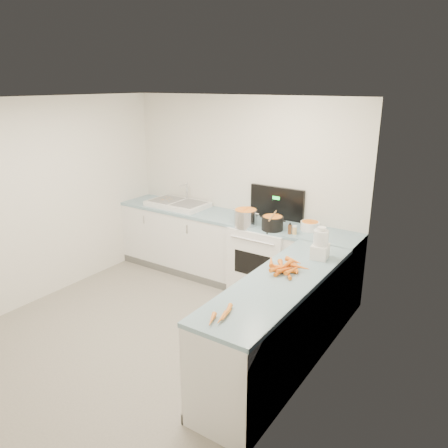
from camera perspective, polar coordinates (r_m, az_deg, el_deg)
The scene contains 19 objects.
floor at distance 5.01m, azimuth -10.17°, elevation -14.22°, with size 3.50×4.00×0.00m, color gray, non-canonical shape.
ceiling at distance 4.26m, azimuth -12.08°, elevation 15.62°, with size 3.50×4.00×0.00m, color silver, non-canonical shape.
wall_back at distance 6.00m, azimuth 2.37°, elevation 4.53°, with size 3.50×2.50×0.00m, color silver, non-canonical shape.
wall_left at distance 5.80m, azimuth -23.55°, elevation 2.54°, with size 4.00×2.50×0.00m, color silver, non-canonical shape.
wall_right at distance 3.54m, azimuth 9.81°, elevation -5.54°, with size 4.00×2.50×0.00m, color silver, non-canonical shape.
counter_back at distance 5.99m, azimuth 0.78°, elevation -3.30°, with size 3.50×0.62×0.94m.
counter_right at distance 4.25m, azimuth 7.16°, elevation -12.97°, with size 0.62×2.20×0.94m.
stove at distance 5.72m, azimuth 5.35°, elevation -4.40°, with size 0.76×0.65×1.36m.
sink at distance 6.34m, azimuth -6.05°, elevation 2.64°, with size 0.86×0.52×0.31m.
steel_pot at distance 5.48m, azimuth 2.84°, elevation 0.79°, with size 0.30×0.30×0.22m, color silver.
black_pot at distance 5.32m, azimuth 6.34°, elevation 0.01°, with size 0.26×0.26×0.19m, color black.
wooden_spoon at distance 5.29m, azimuth 6.37°, elevation 1.08°, with size 0.02×0.02×0.43m, color #AD7A47.
mixing_bowl at distance 5.39m, azimuth 11.16°, elevation -0.25°, with size 0.23×0.23×0.11m, color white.
extract_bottle at distance 5.21m, azimuth 8.59°, elevation -0.70°, with size 0.05×0.05×0.11m, color #593319.
spice_jar at distance 5.21m, azimuth 9.20°, elevation -0.85°, with size 0.05×0.05×0.09m, color #E5B266.
food_processor at distance 4.53m, azimuth 12.49°, elevation -2.68°, with size 0.19×0.22×0.33m.
carrot_pile at distance 4.21m, azimuth 8.09°, elevation -5.63°, with size 0.45×0.39×0.09m.
peeled_carrots at distance 3.40m, azimuth -0.26°, elevation -11.84°, with size 0.14×0.36×0.04m.
peelings at distance 6.47m, azimuth -7.62°, elevation 3.25°, with size 0.23×0.21×0.01m.
Camera 1 is at (3.02, -3.00, 2.65)m, focal length 35.00 mm.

